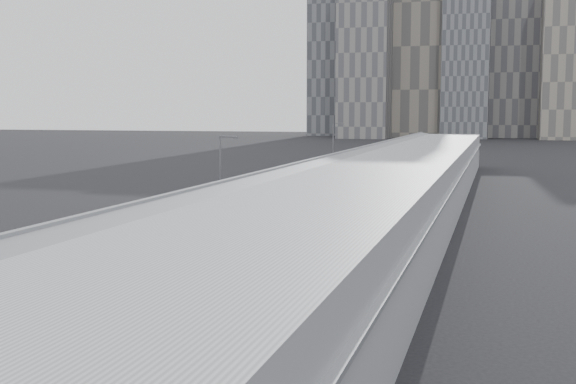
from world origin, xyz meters
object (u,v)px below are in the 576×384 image
at_px(bus_5, 344,183).
at_px(suv, 365,165).
at_px(bus_2, 234,231).
at_px(shipping_container, 339,168).
at_px(bus_4, 320,196).
at_px(bus_8, 384,164).
at_px(street_lamp_near, 222,172).
at_px(bus_7, 377,168).
at_px(bus_9, 395,158).
at_px(bus_6, 355,175).
at_px(bus_1, 150,263).
at_px(street_lamp_far, 334,146).
at_px(bus_3, 271,212).

relative_size(bus_5, suv, 2.28).
xyz_separation_m(bus_2, shipping_container, (-7.44, 74.06, -0.51)).
bearing_deg(bus_5, suv, 96.01).
height_order(bus_4, bus_8, bus_8).
bearing_deg(street_lamp_near, bus_7, 83.30).
xyz_separation_m(street_lamp_near, shipping_container, (-0.59, 59.28, -3.93)).
bearing_deg(bus_9, bus_6, -88.23).
distance_m(bus_2, bus_4, 28.31).
bearing_deg(bus_6, bus_1, -95.94).
bearing_deg(bus_8, bus_2, -83.76).
height_order(bus_7, shipping_container, bus_7).
bearing_deg(street_lamp_near, bus_9, 85.81).
relative_size(bus_2, bus_6, 1.00).
xyz_separation_m(bus_7, bus_9, (-0.55, 26.85, 0.09)).
xyz_separation_m(street_lamp_near, street_lamp_far, (-0.10, 52.62, 0.33)).
height_order(bus_6, bus_9, bus_6).
xyz_separation_m(bus_2, street_lamp_far, (-6.95, 67.40, 3.75)).
xyz_separation_m(bus_8, bus_9, (-0.10, 15.99, 0.03)).
relative_size(bus_4, street_lamp_far, 1.28).
bearing_deg(shipping_container, bus_9, 68.62).
distance_m(bus_4, street_lamp_far, 39.93).
bearing_deg(shipping_container, bus_7, -23.05).
relative_size(bus_8, shipping_container, 2.18).
xyz_separation_m(bus_4, street_lamp_far, (-7.06, 39.10, 3.98)).
distance_m(bus_3, street_lamp_far, 55.16).
xyz_separation_m(bus_2, bus_7, (-0.15, 71.84, -0.17)).
height_order(bus_6, bus_7, bus_6).
height_order(bus_1, shipping_container, bus_1).
xyz_separation_m(bus_3, street_lamp_far, (-6.00, 54.70, 3.94)).
relative_size(bus_7, street_lamp_far, 1.34).
distance_m(bus_1, shipping_container, 87.03).
height_order(bus_2, bus_4, bus_2).
xyz_separation_m(bus_1, bus_7, (0.85, 84.56, -0.05)).
bearing_deg(bus_2, bus_3, 91.22).
distance_m(bus_2, bus_8, 82.70).
bearing_deg(bus_5, street_lamp_near, -104.50).
distance_m(bus_1, bus_7, 84.57).
height_order(bus_2, bus_6, bus_2).
distance_m(bus_2, suv, 89.89).
distance_m(bus_3, bus_5, 30.22).
height_order(bus_1, bus_8, bus_8).
xyz_separation_m(street_lamp_far, shipping_container, (-0.49, 6.66, -4.26)).
bearing_deg(street_lamp_far, bus_4, -79.77).
bearing_deg(bus_8, bus_3, -84.46).
distance_m(bus_2, street_lamp_near, 16.65).
bearing_deg(bus_2, bus_7, 87.06).
distance_m(bus_4, suv, 61.67).
height_order(street_lamp_near, street_lamp_far, street_lamp_far).
xyz_separation_m(bus_6, bus_9, (0.25, 43.08, -0.07)).
xyz_separation_m(bus_5, shipping_container, (-7.47, 31.15, -0.42)).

